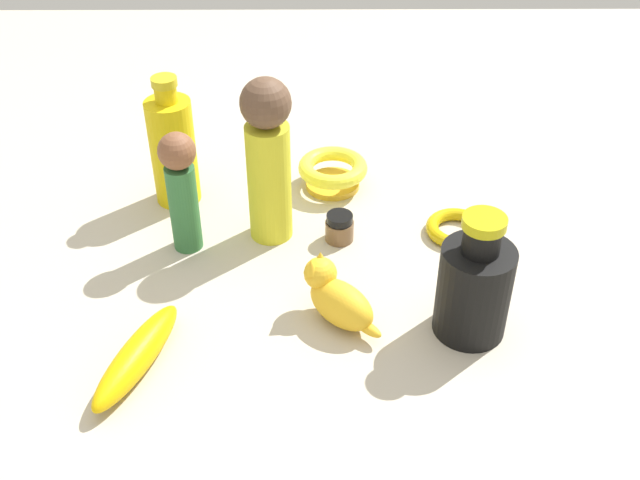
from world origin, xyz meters
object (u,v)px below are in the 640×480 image
bottle_short (474,286)px  nail_polish_jar (339,227)px  banana (137,356)px  person_figure_child (268,158)px  bottle_tall (173,149)px  bangle (457,228)px  person_figure_adult (181,187)px  cat_figurine (336,297)px  bowl (333,171)px

bottle_short → nail_polish_jar: size_ratio=4.05×
banana → person_figure_child: size_ratio=0.74×
bottle_tall → nail_polish_jar: size_ratio=4.82×
bottle_short → banana: bearing=-170.8°
bangle → person_figure_adult: person_figure_adult is taller
nail_polish_jar → bangle: bearing=3.9°
bottle_short → bangle: bearing=85.8°
bottle_tall → person_figure_child: 0.19m
cat_figurine → bottle_short: bottle_short is taller
cat_figurine → person_figure_adult: bearing=143.5°
bottle_short → person_figure_adult: (-0.39, 0.18, 0.03)m
person_figure_child → bowl: bearing=53.5°
bangle → person_figure_child: bearing=179.4°
banana → person_figure_child: person_figure_child is taller
bottle_short → cat_figurine: bearing=173.6°
cat_figurine → nail_polish_jar: cat_figurine is taller
cat_figurine → person_figure_adult: size_ratio=0.57×
bowl → person_figure_adult: size_ratio=0.60×
bottle_short → bowl: bearing=116.8°
bottle_tall → banana: (0.00, -0.37, -0.07)m
cat_figurine → bottle_short: size_ratio=0.61×
cat_figurine → person_figure_child: (-0.09, 0.19, 0.10)m
bangle → bottle_short: (-0.02, -0.21, 0.06)m
bottle_short → person_figure_child: bearing=141.9°
bottle_short → nail_polish_jar: bearing=130.2°
banana → bowl: bowl is taller
bangle → person_figure_adult: size_ratio=0.50×
nail_polish_jar → person_figure_child: (-0.10, 0.02, 0.11)m
nail_polish_jar → bowl: size_ratio=0.39×
bangle → bowl: bearing=144.7°
banana → nail_polish_jar: 0.37m
banana → bottle_tall: bearing=-159.2°
cat_figurine → person_figure_adult: (-0.22, 0.16, 0.07)m
cat_figurine → nail_polish_jar: (0.01, 0.18, -0.02)m
bottle_short → nail_polish_jar: bottle_short is taller
bottle_tall → person_figure_child: (0.15, -0.10, 0.04)m
person_figure_adult → cat_figurine: bearing=-36.5°
bowl → banana: bearing=-121.4°
cat_figurine → bangle: 0.27m
cat_figurine → banana: size_ratio=0.58×
bangle → banana: bearing=-147.7°
bottle_short → person_figure_adult: bearing=155.3°
bangle → person_figure_child: size_ratio=0.37×
banana → bowl: (0.25, 0.41, 0.01)m
cat_figurine → bangle: (0.19, 0.19, -0.03)m
bowl → person_figure_child: 0.19m
cat_figurine → bottle_short: (0.17, -0.02, 0.04)m
cat_figurine → person_figure_child: bearing=116.4°
banana → bowl: 0.48m
cat_figurine → bottle_tall: bearing=130.9°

